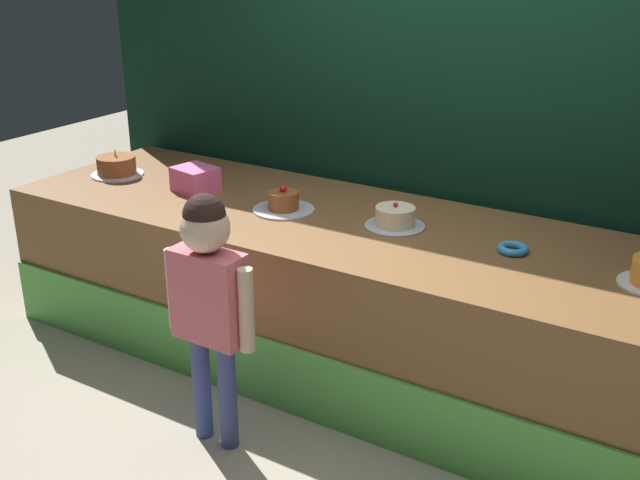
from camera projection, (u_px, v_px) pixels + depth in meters
ground_plane at (330, 426)px, 3.70m from camera, size 12.00×12.00×0.00m
stage_platform at (387, 304)px, 4.00m from camera, size 4.37×1.18×0.82m
curtain_backdrop at (449, 109)px, 4.21m from camera, size 4.85×0.08×2.62m
child_figure at (209, 288)px, 3.31m from camera, size 0.47×0.21×1.21m
pink_box at (195, 179)px, 4.41m from camera, size 0.27×0.24×0.14m
donut at (513, 249)px, 3.57m from camera, size 0.14×0.14×0.04m
cake_far_left at (117, 166)px, 4.71m from camera, size 0.32×0.32×0.17m
cake_left at (283, 203)px, 4.11m from camera, size 0.33×0.33×0.15m
cake_center at (395, 218)px, 3.88m from camera, size 0.31×0.31×0.13m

